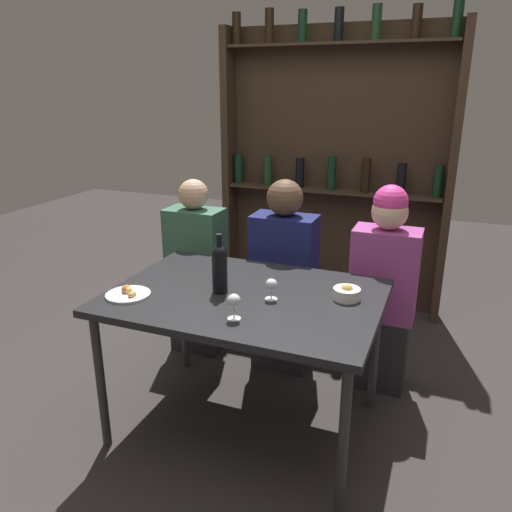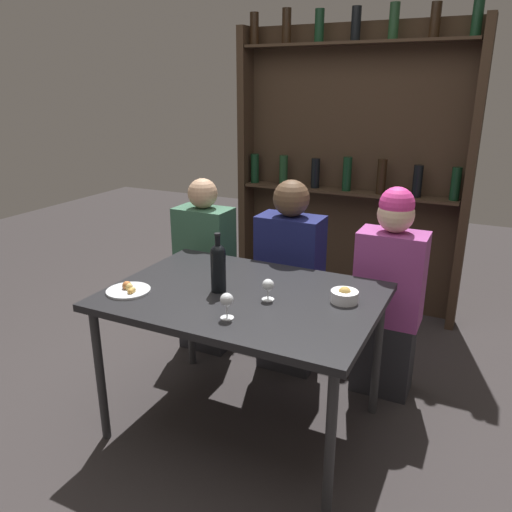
# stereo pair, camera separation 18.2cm
# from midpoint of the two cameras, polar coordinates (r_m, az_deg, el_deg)

# --- Properties ---
(ground_plane) EXTENTS (10.00, 10.00, 0.00)m
(ground_plane) POSITION_cam_midpoint_polar(r_m,az_deg,el_deg) (2.83, 0.63, -18.63)
(ground_plane) COLOR #332D2D
(dining_table) EXTENTS (1.31, 0.93, 0.76)m
(dining_table) POSITION_cam_midpoint_polar(r_m,az_deg,el_deg) (2.47, 0.69, -5.61)
(dining_table) COLOR black
(dining_table) RESTS_ON ground_plane
(wine_rack_wall) EXTENTS (1.80, 0.21, 2.27)m
(wine_rack_wall) POSITION_cam_midpoint_polar(r_m,az_deg,el_deg) (3.98, 11.97, 10.26)
(wine_rack_wall) COLOR #38281C
(wine_rack_wall) RESTS_ON ground_plane
(wine_bottle) EXTENTS (0.07, 0.07, 0.30)m
(wine_bottle) POSITION_cam_midpoint_polar(r_m,az_deg,el_deg) (2.43, -2.21, -1.12)
(wine_bottle) COLOR black
(wine_bottle) RESTS_ON dining_table
(wine_glass_0) EXTENTS (0.06, 0.06, 0.10)m
(wine_glass_0) POSITION_cam_midpoint_polar(r_m,az_deg,el_deg) (2.35, 3.61, -3.47)
(wine_glass_0) COLOR silver
(wine_glass_0) RESTS_ON dining_table
(wine_glass_1) EXTENTS (0.06, 0.06, 0.12)m
(wine_glass_1) POSITION_cam_midpoint_polar(r_m,az_deg,el_deg) (2.16, -0.94, -5.19)
(wine_glass_1) COLOR silver
(wine_glass_1) RESTS_ON dining_table
(food_plate_0) EXTENTS (0.22, 0.22, 0.05)m
(food_plate_0) POSITION_cam_midpoint_polar(r_m,az_deg,el_deg) (2.52, -12.38, -3.82)
(food_plate_0) COLOR silver
(food_plate_0) RESTS_ON dining_table
(snack_bowl) EXTENTS (0.13, 0.13, 0.08)m
(snack_bowl) POSITION_cam_midpoint_polar(r_m,az_deg,el_deg) (2.39, 12.24, -4.50)
(snack_bowl) COLOR white
(snack_bowl) RESTS_ON dining_table
(seated_person_left) EXTENTS (0.36, 0.22, 1.18)m
(seated_person_left) POSITION_cam_midpoint_polar(r_m,az_deg,el_deg) (3.34, -4.27, -1.75)
(seated_person_left) COLOR #26262B
(seated_person_left) RESTS_ON ground_plane
(seated_person_center) EXTENTS (0.39, 0.22, 1.21)m
(seated_person_center) POSITION_cam_midpoint_polar(r_m,az_deg,el_deg) (3.09, 5.53, -3.07)
(seated_person_center) COLOR #26262B
(seated_person_center) RESTS_ON ground_plane
(seated_person_right) EXTENTS (0.37, 0.22, 1.22)m
(seated_person_right) POSITION_cam_midpoint_polar(r_m,az_deg,el_deg) (2.94, 16.61, -4.52)
(seated_person_right) COLOR #26262B
(seated_person_right) RESTS_ON ground_plane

